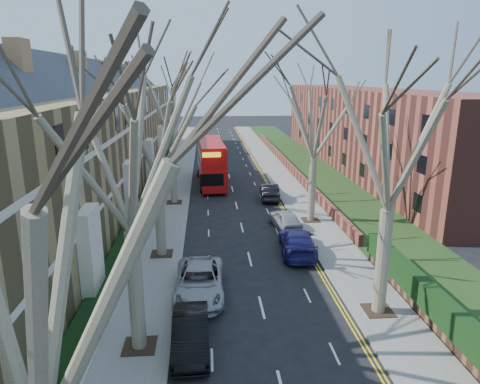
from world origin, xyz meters
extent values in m
cube|color=slate|center=(-6.00, 39.00, 0.06)|extent=(3.00, 102.00, 0.12)
cube|color=slate|center=(6.00, 39.00, 0.06)|extent=(3.00, 102.00, 0.12)
cube|color=olive|center=(-13.80, 31.00, 5.00)|extent=(9.00, 78.00, 10.00)
cube|color=#2C2D36|center=(-13.80, 31.00, 11.00)|extent=(4.67, 78.00, 4.67)
cube|color=white|center=(-9.35, 31.00, 3.50)|extent=(0.12, 78.00, 0.35)
cube|color=white|center=(-9.35, 31.00, 7.00)|extent=(0.12, 78.00, 0.35)
cube|color=brown|center=(17.50, 43.00, 5.00)|extent=(8.00, 54.00, 10.00)
cube|color=brown|center=(7.70, 43.00, 0.57)|extent=(0.35, 54.00, 0.90)
cube|color=white|center=(-7.65, 31.00, 0.62)|extent=(0.30, 78.00, 1.00)
cube|color=#213E16|center=(10.50, 39.00, 0.15)|extent=(6.00, 102.00, 0.06)
cylinder|color=#68614A|center=(-5.70, 6.00, 2.75)|extent=(0.64, 0.64, 5.25)
cube|color=#2D2116|center=(-5.70, 6.00, 0.14)|extent=(1.40, 1.40, 0.05)
cylinder|color=#68614A|center=(-5.70, 16.00, 2.66)|extent=(0.64, 0.64, 5.07)
cube|color=#2D2116|center=(-5.70, 16.00, 0.14)|extent=(1.40, 1.40, 0.05)
cylinder|color=#68614A|center=(-5.70, 28.00, 2.75)|extent=(0.60, 0.60, 5.25)
cube|color=#2D2116|center=(-5.70, 28.00, 0.14)|extent=(1.40, 1.40, 0.05)
cylinder|color=#68614A|center=(5.70, 8.00, 2.75)|extent=(0.64, 0.64, 5.25)
cube|color=#2D2116|center=(5.70, 8.00, 0.14)|extent=(1.40, 1.40, 0.05)
cylinder|color=#68614A|center=(5.70, 22.00, 2.66)|extent=(0.60, 0.60, 5.07)
cube|color=#2D2116|center=(5.70, 22.00, 0.14)|extent=(1.40, 1.40, 0.05)
cube|color=#AE0D0C|center=(-2.15, 35.32, 1.45)|extent=(3.11, 11.15, 2.21)
cube|color=#AE0D0C|center=(-2.15, 35.32, 3.56)|extent=(3.08, 10.60, 2.01)
cube|color=black|center=(-2.15, 35.32, 1.90)|extent=(3.08, 10.27, 0.90)
cube|color=black|center=(-2.15, 35.32, 3.66)|extent=(3.07, 10.05, 0.90)
imported|color=black|center=(-3.49, 5.85, 0.73)|extent=(1.62, 4.47, 1.46)
imported|color=#A2A2A7|center=(-3.17, 10.52, 0.78)|extent=(2.74, 5.71, 1.57)
imported|color=navy|center=(3.25, 15.75, 0.79)|extent=(2.75, 5.66, 1.59)
imported|color=#9B9CA3|center=(3.32, 20.63, 0.73)|extent=(2.31, 4.49, 1.46)
imported|color=black|center=(3.30, 28.82, 0.76)|extent=(1.90, 4.73, 1.53)
camera|label=1|loc=(-2.66, -10.37, 11.36)|focal=32.00mm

